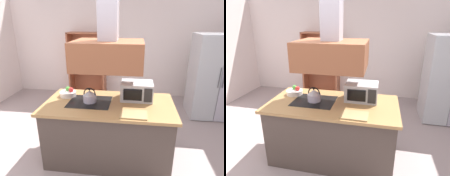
# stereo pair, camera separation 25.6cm
# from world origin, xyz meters

# --- Properties ---
(ground_plane) EXTENTS (7.80, 7.80, 0.00)m
(ground_plane) POSITION_xyz_m (0.00, 0.00, 0.00)
(ground_plane) COLOR #A0908D
(wall_back) EXTENTS (6.00, 0.12, 2.70)m
(wall_back) POSITION_xyz_m (0.00, 3.00, 1.35)
(wall_back) COLOR white
(wall_back) RESTS_ON ground
(kitchen_island) EXTENTS (1.83, 0.96, 0.90)m
(kitchen_island) POSITION_xyz_m (0.12, 0.23, 0.45)
(kitchen_island) COLOR #4A3E36
(kitchen_island) RESTS_ON ground
(range_hood) EXTENTS (0.90, 0.70, 1.30)m
(range_hood) POSITION_xyz_m (0.12, 0.23, 1.71)
(range_hood) COLOR brown
(refrigerator) EXTENTS (0.90, 0.77, 1.75)m
(refrigerator) POSITION_xyz_m (2.11, 1.90, 0.87)
(refrigerator) COLOR #B0B1B6
(refrigerator) RESTS_ON ground
(dish_cabinet) EXTENTS (0.97, 0.40, 1.70)m
(dish_cabinet) POSITION_xyz_m (-0.84, 2.78, 0.75)
(dish_cabinet) COLOR #AC5F3F
(dish_cabinet) RESTS_ON ground
(kettle) EXTENTS (0.19, 0.19, 0.21)m
(kettle) POSITION_xyz_m (-0.15, 0.23, 0.99)
(kettle) COLOR #BEB5C7
(kettle) RESTS_ON kitchen_island
(cutting_board) EXTENTS (0.34, 0.25, 0.02)m
(cutting_board) POSITION_xyz_m (0.48, -0.10, 0.91)
(cutting_board) COLOR tan
(cutting_board) RESTS_ON kitchen_island
(microwave) EXTENTS (0.46, 0.35, 0.26)m
(microwave) POSITION_xyz_m (0.51, 0.42, 1.03)
(microwave) COLOR #B7BABF
(microwave) RESTS_ON kitchen_island
(fruit_bowl) EXTENTS (0.25, 0.25, 0.14)m
(fruit_bowl) POSITION_xyz_m (-0.54, 0.41, 0.94)
(fruit_bowl) COLOR silver
(fruit_bowl) RESTS_ON kitchen_island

